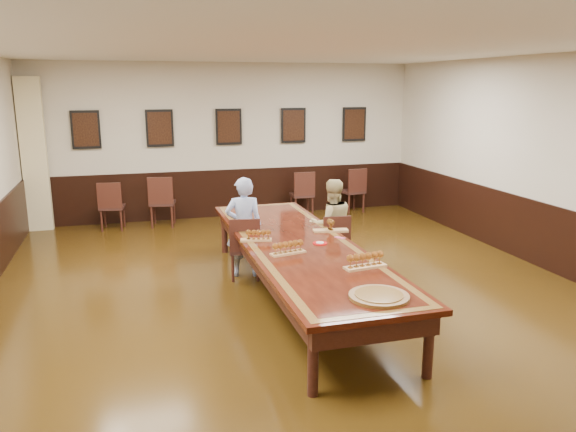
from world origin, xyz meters
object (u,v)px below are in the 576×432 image
object	(u,v)px
person_man	(244,227)
person_woman	(331,225)
chair_man	(245,247)
conference_table	(299,254)
spare_chair_a	(112,205)
spare_chair_d	(352,190)
chair_woman	(333,243)
carved_platter	(379,296)
spare_chair_c	(302,193)
spare_chair_b	(162,201)

from	to	relation	value
person_man	person_woman	size ratio (longest dim) A/B	1.06
chair_man	conference_table	world-z (taller)	chair_man
spare_chair_a	spare_chair_d	world-z (taller)	spare_chair_d
chair_woman	carved_platter	distance (m)	3.05
spare_chair_a	person_man	bearing A→B (deg)	127.73
person_woman	spare_chair_c	bearing A→B (deg)	-97.02
spare_chair_d	spare_chair_a	bearing A→B (deg)	-8.32
spare_chair_d	person_man	size ratio (longest dim) A/B	0.67
spare_chair_b	person_man	distance (m)	3.51
conference_table	person_woman	bearing A→B (deg)	50.67
chair_man	spare_chair_d	distance (m)	4.82
spare_chair_d	carved_platter	world-z (taller)	spare_chair_d
chair_woman	carved_platter	world-z (taller)	chair_woman
chair_woman	spare_chair_d	distance (m)	4.13
spare_chair_c	chair_woman	bearing A→B (deg)	81.69
conference_table	carved_platter	bearing A→B (deg)	-85.18
conference_table	spare_chair_a	bearing A→B (deg)	118.32
person_man	person_woman	distance (m)	1.33
chair_man	person_man	bearing A→B (deg)	-90.00
spare_chair_a	spare_chair_c	size ratio (longest dim) A/B	0.98
chair_man	spare_chair_d	world-z (taller)	spare_chair_d
spare_chair_a	spare_chair_d	xyz separation A→B (m)	(5.06, 0.16, 0.02)
spare_chair_c	spare_chair_d	size ratio (longest dim) A/B	0.99
chair_man	person_woman	world-z (taller)	person_woman
spare_chair_c	person_man	distance (m)	4.02
chair_woman	spare_chair_c	size ratio (longest dim) A/B	0.92
spare_chair_a	spare_chair_d	bearing A→B (deg)	-169.93
chair_woman	spare_chair_a	xyz separation A→B (m)	(-3.22, 3.55, 0.03)
chair_man	person_woman	bearing A→B (deg)	-169.35
person_woman	carved_platter	xyz separation A→B (m)	(-0.65, -3.06, 0.08)
chair_man	spare_chair_c	xyz separation A→B (m)	(2.00, 3.59, 0.02)
spare_chair_a	carved_platter	size ratio (longest dim) A/B	1.58
spare_chair_c	conference_table	distance (m)	4.81
chair_man	person_woman	size ratio (longest dim) A/B	0.66
spare_chair_b	spare_chair_d	bearing A→B (deg)	-166.97
person_man	carved_platter	size ratio (longest dim) A/B	2.45
chair_man	chair_woman	size ratio (longest dim) A/B	1.04
spare_chair_a	spare_chair_d	distance (m)	5.06
chair_man	person_man	size ratio (longest dim) A/B	0.63
spare_chair_d	carved_platter	distance (m)	7.12
spare_chair_d	conference_table	size ratio (longest dim) A/B	0.20
spare_chair_b	person_woman	size ratio (longest dim) A/B	0.73
spare_chair_b	carved_platter	size ratio (longest dim) A/B	1.69
chair_man	person_woman	xyz separation A→B (m)	(1.34, 0.02, 0.23)
person_woman	carved_platter	world-z (taller)	person_woman
spare_chair_d	person_woman	distance (m)	4.05
chair_man	spare_chair_a	distance (m)	3.95
person_man	conference_table	xyz separation A→B (m)	(0.50, -1.08, -0.12)
spare_chair_c	spare_chair_d	distance (m)	1.17
spare_chair_a	spare_chair_b	world-z (taller)	spare_chair_b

